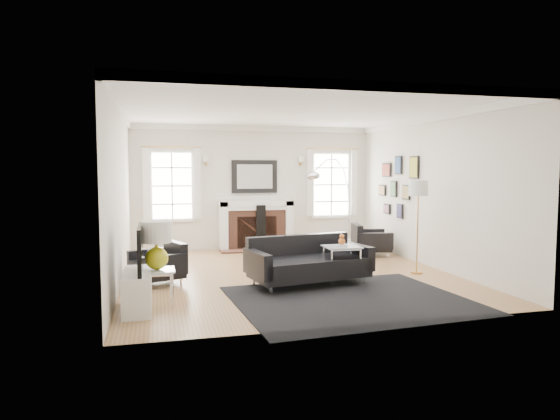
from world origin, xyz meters
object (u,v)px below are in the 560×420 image
object	(u,v)px
gourd_lamp	(156,242)
arc_floor_lamp	(332,200)
fireplace	(256,225)
coffee_table	(326,253)
armchair_left	(160,265)
armchair_right	(369,241)
sofa	(307,263)

from	to	relation	value
gourd_lamp	arc_floor_lamp	bearing A→B (deg)	44.65
fireplace	arc_floor_lamp	xyz separation A→B (m)	(1.58, -0.67, 0.60)
gourd_lamp	arc_floor_lamp	distance (m)	5.32
arc_floor_lamp	coffee_table	bearing A→B (deg)	-112.82
armchair_left	armchair_right	xyz separation A→B (m)	(4.29, 1.63, 0.00)
coffee_table	armchair_right	bearing A→B (deg)	42.42
armchair_right	arc_floor_lamp	world-z (taller)	arc_floor_lamp
sofa	coffee_table	xyz separation A→B (m)	(0.62, 0.91, -0.02)
fireplace	arc_floor_lamp	bearing A→B (deg)	-23.01
fireplace	coffee_table	xyz separation A→B (m)	(0.73, -2.70, -0.23)
coffee_table	armchair_left	bearing A→B (deg)	-173.39
sofa	gourd_lamp	world-z (taller)	gourd_lamp
sofa	arc_floor_lamp	size ratio (longest dim) A/B	0.95
sofa	armchair_right	distance (m)	3.00
arc_floor_lamp	fireplace	bearing A→B (deg)	156.99
armchair_left	arc_floor_lamp	world-z (taller)	arc_floor_lamp
armchair_right	coffee_table	world-z (taller)	armchair_right
armchair_right	arc_floor_lamp	distance (m)	1.25
sofa	armchair_right	bearing A→B (deg)	47.21
sofa	coffee_table	size ratio (longest dim) A/B	2.62
fireplace	armchair_left	world-z (taller)	fireplace
armchair_left	arc_floor_lamp	bearing A→B (deg)	32.30
fireplace	arc_floor_lamp	world-z (taller)	arc_floor_lamp
fireplace	gourd_lamp	xyz separation A→B (m)	(-2.20, -4.41, 0.32)
fireplace	arc_floor_lamp	size ratio (longest dim) A/B	0.80
fireplace	gourd_lamp	distance (m)	4.94
arc_floor_lamp	sofa	bearing A→B (deg)	-116.69
sofa	armchair_left	xyz separation A→B (m)	(-2.25, 0.58, -0.04)
gourd_lamp	fireplace	bearing A→B (deg)	63.47
sofa	arc_floor_lamp	distance (m)	3.38
sofa	armchair_left	bearing A→B (deg)	165.68
armchair_left	gourd_lamp	xyz separation A→B (m)	(-0.05, -1.38, 0.57)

